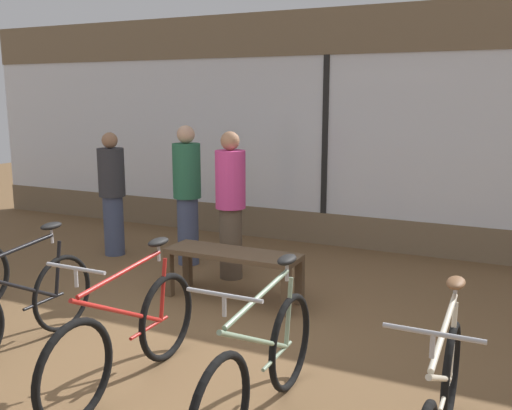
# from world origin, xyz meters

# --- Properties ---
(ground_plane) EXTENTS (24.00, 24.00, 0.00)m
(ground_plane) POSITION_xyz_m (0.00, 0.00, 0.00)
(ground_plane) COLOR brown
(shop_back_wall) EXTENTS (12.00, 0.08, 3.20)m
(shop_back_wall) POSITION_xyz_m (0.00, 3.90, 1.64)
(shop_back_wall) COLOR #7A664C
(shop_back_wall) RESTS_ON ground_plane
(bicycle_left) EXTENTS (0.46, 1.67, 1.03)m
(bicycle_left) POSITION_xyz_m (-1.13, -0.44, 0.39)
(bicycle_left) COLOR black
(bicycle_left) RESTS_ON ground_plane
(bicycle_center) EXTENTS (0.46, 1.72, 1.03)m
(bicycle_center) POSITION_xyz_m (0.03, -0.53, 0.39)
(bicycle_center) COLOR black
(bicycle_center) RESTS_ON ground_plane
(bicycle_right) EXTENTS (0.46, 1.73, 1.03)m
(bicycle_right) POSITION_xyz_m (1.09, -0.55, 0.39)
(bicycle_right) COLOR black
(bicycle_right) RESTS_ON ground_plane
(bicycle_far_right) EXTENTS (0.46, 1.73, 1.01)m
(bicycle_far_right) POSITION_xyz_m (2.17, -0.53, 0.38)
(bicycle_far_right) COLOR black
(bicycle_far_right) RESTS_ON ground_plane
(display_bench) EXTENTS (1.40, 0.44, 0.51)m
(display_bench) POSITION_xyz_m (-0.12, 1.37, 0.42)
(display_bench) COLOR brown
(display_bench) RESTS_ON ground_plane
(customer_near_rack) EXTENTS (0.44, 0.44, 1.72)m
(customer_near_rack) POSITION_xyz_m (-1.21, 2.27, 0.90)
(customer_near_rack) COLOR #424C6B
(customer_near_rack) RESTS_ON ground_plane
(customer_by_window) EXTENTS (0.35, 0.35, 1.61)m
(customer_by_window) POSITION_xyz_m (-2.32, 2.21, 0.84)
(customer_by_window) COLOR #424C6B
(customer_by_window) RESTS_ON ground_plane
(customer_mid_floor) EXTENTS (0.48, 0.48, 1.68)m
(customer_mid_floor) POSITION_xyz_m (-0.47, 2.00, 0.88)
(customer_mid_floor) COLOR brown
(customer_mid_floor) RESTS_ON ground_plane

